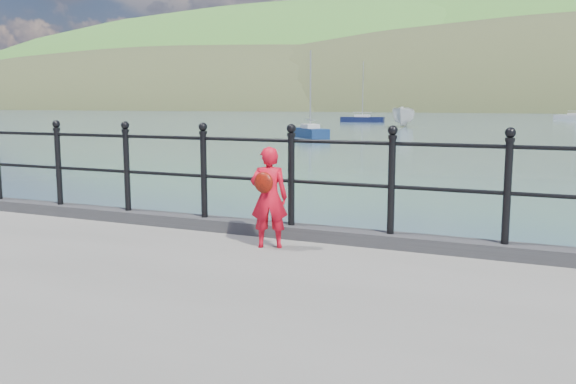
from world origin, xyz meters
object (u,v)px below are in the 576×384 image
at_px(sailboat_deep, 576,117).
at_px(sailboat_left, 362,120).
at_px(child, 269,197).
at_px(launch_white, 404,117).
at_px(railing, 246,166).
at_px(sailboat_port, 310,133).

bearing_deg(sailboat_deep, sailboat_left, -104.57).
height_order(child, sailboat_left, sailboat_left).
distance_m(child, launch_white, 59.73).
bearing_deg(sailboat_left, child, -81.72).
relative_size(railing, child, 16.20).
bearing_deg(sailboat_left, sailboat_port, -86.98).
relative_size(sailboat_left, sailboat_port, 1.23).
xyz_separation_m(launch_white, sailboat_deep, (17.32, 38.87, -0.74)).
relative_size(launch_white, sailboat_left, 0.69).
bearing_deg(child, sailboat_port, -90.10).
distance_m(sailboat_left, sailboat_port, 36.63).
xyz_separation_m(railing, sailboat_deep, (5.47, 96.73, -1.48)).
xyz_separation_m(child, sailboat_left, (-21.26, 72.18, -1.23)).
relative_size(sailboat_port, sailboat_deep, 0.69).
height_order(launch_white, sailboat_left, sailboat_left).
distance_m(child, sailboat_port, 38.94).
relative_size(child, sailboat_port, 0.17).
relative_size(railing, sailboat_deep, 1.91).
distance_m(launch_white, sailboat_left, 16.37).
bearing_deg(launch_white, child, -83.48).
bearing_deg(railing, launch_white, 101.57).
bearing_deg(sailboat_deep, launch_white, -82.42).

